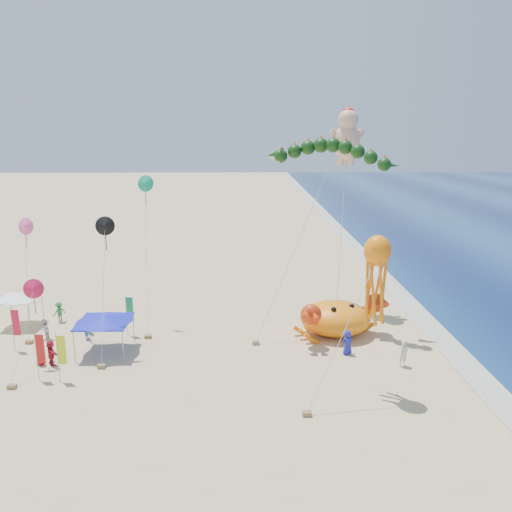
% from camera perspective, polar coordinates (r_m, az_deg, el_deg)
% --- Properties ---
extents(ground, '(320.00, 320.00, 0.00)m').
position_cam_1_polar(ground, '(36.02, 3.30, -10.85)').
color(ground, '#D1B784').
rests_on(ground, ground).
extents(foam_strip, '(320.00, 320.00, 0.00)m').
position_cam_1_polar(foam_strip, '(38.79, 21.56, -9.98)').
color(foam_strip, silver).
rests_on(foam_strip, ground).
extents(crab_inflatable, '(7.27, 6.26, 3.19)m').
position_cam_1_polar(crab_inflatable, '(38.73, 9.09, -6.93)').
color(crab_inflatable, orange).
rests_on(crab_inflatable, ground).
extents(dragon_kite, '(10.71, 7.17, 14.36)m').
position_cam_1_polar(dragon_kite, '(38.83, 8.38, 11.12)').
color(dragon_kite, black).
rests_on(dragon_kite, ground).
extents(cherub_kite, '(2.78, 7.03, 17.06)m').
position_cam_1_polar(cherub_kite, '(43.07, 10.39, 13.41)').
color(cherub_kite, '#F8BD97').
rests_on(cherub_kite, ground).
extents(octopus_kite, '(5.15, 3.77, 9.50)m').
position_cam_1_polar(octopus_kite, '(29.27, 13.53, -1.94)').
color(octopus_kite, orange).
rests_on(octopus_kite, ground).
extents(canopy_blue, '(3.87, 3.87, 2.71)m').
position_cam_1_polar(canopy_blue, '(36.63, -17.00, -6.89)').
color(canopy_blue, gray).
rests_on(canopy_blue, ground).
extents(canopy_white, '(3.10, 3.10, 2.71)m').
position_cam_1_polar(canopy_white, '(44.02, -25.54, -4.16)').
color(canopy_white, gray).
rests_on(canopy_white, ground).
extents(feather_flags, '(7.94, 7.26, 3.20)m').
position_cam_1_polar(feather_flags, '(36.34, -21.15, -8.14)').
color(feather_flags, gray).
rests_on(feather_flags, ground).
extents(beachgoers, '(26.66, 9.48, 1.81)m').
position_cam_1_polar(beachgoers, '(37.71, -15.16, -8.76)').
color(beachgoers, blue).
rests_on(beachgoers, ground).
extents(small_kites, '(10.08, 11.45, 11.90)m').
position_cam_1_polar(small_kites, '(37.58, -19.56, 1.57)').
color(small_kites, black).
rests_on(small_kites, ground).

